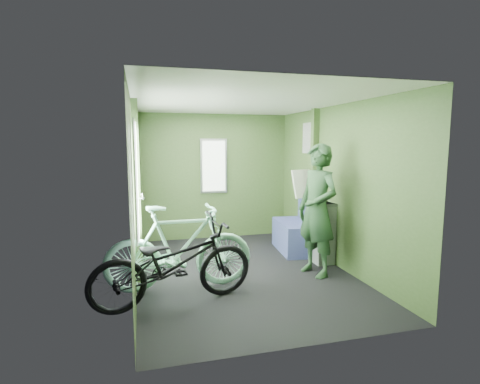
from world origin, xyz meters
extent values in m
plane|color=black|center=(0.00, 0.00, 0.00)|extent=(4.00, 4.00, 0.00)
cube|color=silver|center=(0.00, 0.00, 2.30)|extent=(2.80, 4.00, 0.02)
cube|color=#3B5427|center=(0.00, 2.00, 1.15)|extent=(2.80, 0.02, 2.30)
cube|color=#3B5427|center=(0.00, -2.00, 1.15)|extent=(2.80, 0.02, 2.30)
cube|color=#3B5427|center=(-1.40, 0.00, 1.15)|extent=(0.02, 4.00, 2.30)
cube|color=#3B5427|center=(1.40, 0.00, 1.15)|extent=(0.02, 4.00, 2.30)
cube|color=#3B5427|center=(-1.36, 0.00, 1.15)|extent=(0.08, 0.12, 2.30)
cube|color=silver|center=(-1.35, -0.55, 1.35)|extent=(0.02, 0.56, 1.34)
cube|color=silver|center=(-1.35, 0.55, 1.35)|extent=(0.02, 0.56, 1.34)
cube|color=white|center=(-1.34, -0.55, 1.88)|extent=(0.00, 0.12, 0.12)
cube|color=white|center=(-1.34, 0.55, 1.88)|extent=(0.00, 0.12, 0.12)
cylinder|color=silver|center=(-1.29, 0.00, 1.10)|extent=(0.03, 0.40, 0.03)
cube|color=#3B5427|center=(1.35, 0.60, 1.15)|extent=(0.10, 0.10, 2.30)
cube|color=white|center=(1.38, 0.90, 1.85)|extent=(0.02, 0.40, 0.50)
cube|color=silver|center=(0.00, 1.96, 1.35)|extent=(0.50, 0.02, 1.00)
imported|color=black|center=(-0.99, -0.85, 0.00)|extent=(1.92, 1.06, 1.02)
imported|color=#95E4BE|center=(-0.89, -0.45, 0.00)|extent=(1.77, 0.62, 1.11)
imported|color=#274729|center=(0.95, -0.34, 0.88)|extent=(0.60, 0.74, 1.76)
cube|color=silver|center=(0.86, -0.06, 1.21)|extent=(0.34, 0.22, 0.39)
cube|color=slate|center=(1.26, 0.11, 0.45)|extent=(0.27, 0.37, 0.90)
cube|color=navy|center=(1.12, 0.76, 0.24)|extent=(0.63, 1.02, 0.49)
cube|color=navy|center=(1.36, 0.76, 0.76)|extent=(0.16, 0.97, 0.54)
camera|label=1|loc=(-1.31, -4.81, 1.75)|focal=28.00mm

